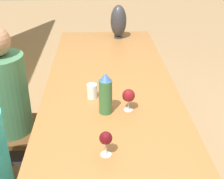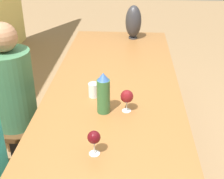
{
  "view_description": "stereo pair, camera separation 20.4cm",
  "coord_description": "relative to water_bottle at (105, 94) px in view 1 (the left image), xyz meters",
  "views": [
    {
      "loc": [
        -1.85,
        0.09,
        1.83
      ],
      "look_at": [
        -0.04,
        0.0,
        0.87
      ],
      "focal_mm": 50.0,
      "sensor_mm": 36.0,
      "label": 1
    },
    {
      "loc": [
        -1.84,
        -0.12,
        1.83
      ],
      "look_at": [
        -0.04,
        0.0,
        0.87
      ],
      "focal_mm": 50.0,
      "sensor_mm": 36.0,
      "label": 2
    }
  ],
  "objects": [
    {
      "name": "person_far",
      "position": [
        0.31,
        0.71,
        -0.24
      ],
      "size": [
        0.34,
        0.34,
        1.25
      ],
      "color": "#2D2D38",
      "rests_on": "ground_plane"
    },
    {
      "name": "wine_glass_5",
      "position": [
        0.02,
        -0.15,
        -0.03
      ],
      "size": [
        0.08,
        0.08,
        0.15
      ],
      "color": "silver",
      "rests_on": "dining_table"
    },
    {
      "name": "dining_table",
      "position": [
        0.15,
        -0.05,
        -0.19
      ],
      "size": [
        3.07,
        0.96,
        0.77
      ],
      "color": "#936033",
      "rests_on": "ground_plane"
    },
    {
      "name": "water_bottle",
      "position": [
        0.0,
        0.0,
        0.0
      ],
      "size": [
        0.08,
        0.08,
        0.27
      ],
      "color": "#336638",
      "rests_on": "dining_table"
    },
    {
      "name": "chair_far",
      "position": [
        0.31,
        0.79,
        -0.42
      ],
      "size": [
        0.44,
        0.44,
        0.9
      ],
      "color": "brown",
      "rests_on": "ground_plane"
    },
    {
      "name": "water_tumbler",
      "position": [
        0.2,
        0.09,
        -0.08
      ],
      "size": [
        0.07,
        0.07,
        0.1
      ],
      "color": "silver",
      "rests_on": "dining_table"
    },
    {
      "name": "wine_glass_1",
      "position": [
        -0.42,
        0.01,
        -0.03
      ],
      "size": [
        0.07,
        0.07,
        0.14
      ],
      "color": "silver",
      "rests_on": "dining_table"
    },
    {
      "name": "vase",
      "position": [
        1.47,
        -0.18,
        0.05
      ],
      "size": [
        0.16,
        0.16,
        0.35
      ],
      "color": "#2D2D33",
      "rests_on": "dining_table"
    }
  ]
}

